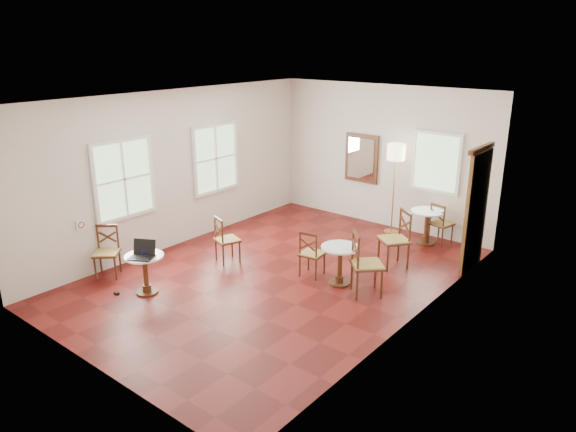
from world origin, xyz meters
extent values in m
plane|color=#5A120F|center=(0.00, 0.00, 0.00)|extent=(7.00, 7.00, 0.00)
cube|color=beige|center=(0.00, 3.50, 1.50)|extent=(5.00, 0.02, 3.00)
cube|color=beige|center=(0.00, -3.50, 1.50)|extent=(5.00, 0.02, 3.00)
cube|color=beige|center=(-2.50, 0.00, 1.50)|extent=(0.02, 7.00, 3.00)
cube|color=beige|center=(2.50, 0.00, 1.50)|extent=(0.02, 7.00, 3.00)
cube|color=white|center=(0.00, 0.00, 3.00)|extent=(5.00, 7.00, 0.02)
cube|color=brown|center=(2.46, 2.40, 1.05)|extent=(0.06, 0.90, 2.10)
cube|color=#462411|center=(2.44, 2.40, 2.15)|extent=(0.08, 1.02, 0.08)
sphere|color=#BF8C3F|center=(2.40, 2.08, 1.00)|extent=(0.07, 0.07, 0.07)
cube|color=#522B15|center=(-0.50, 3.46, 1.40)|extent=(0.80, 0.05, 1.05)
cube|color=white|center=(-0.50, 3.43, 1.40)|extent=(0.64, 0.02, 0.88)
cube|color=white|center=(-2.47, -2.10, 0.95)|extent=(0.02, 0.16, 0.16)
torus|color=red|center=(-2.46, -2.10, 0.95)|extent=(0.02, 0.12, 0.12)
cube|color=white|center=(-2.47, -1.20, 1.55)|extent=(0.06, 1.22, 1.42)
cube|color=white|center=(-2.47, 1.00, 1.55)|extent=(0.06, 1.22, 1.42)
cube|color=white|center=(1.20, 3.47, 1.55)|extent=(1.02, 0.06, 1.22)
cylinder|color=#462411|center=(-1.19, -1.83, 0.02)|extent=(0.35, 0.35, 0.04)
cylinder|color=#462411|center=(-1.19, -1.83, 0.09)|extent=(0.14, 0.14, 0.11)
cylinder|color=#522B15|center=(-1.19, -1.83, 0.35)|extent=(0.08, 0.08, 0.53)
cylinder|color=#462411|center=(-1.19, -1.83, 0.60)|extent=(0.12, 0.12, 0.05)
cylinder|color=white|center=(-1.19, -1.83, 0.64)|extent=(0.62, 0.62, 0.03)
cylinder|color=#462411|center=(1.02, 0.39, 0.02)|extent=(0.36, 0.36, 0.04)
cylinder|color=#462411|center=(1.02, 0.39, 0.09)|extent=(0.14, 0.14, 0.11)
cylinder|color=#522B15|center=(1.02, 0.39, 0.36)|extent=(0.08, 0.08, 0.54)
cylinder|color=#462411|center=(1.02, 0.39, 0.61)|extent=(0.13, 0.13, 0.05)
cylinder|color=white|center=(1.02, 0.39, 0.65)|extent=(0.63, 0.63, 0.03)
cylinder|color=#462411|center=(1.32, 3.01, 0.02)|extent=(0.37, 0.37, 0.04)
cylinder|color=#462411|center=(1.32, 3.01, 0.09)|extent=(0.15, 0.15, 0.11)
cylinder|color=#522B15|center=(1.32, 3.01, 0.37)|extent=(0.08, 0.08, 0.56)
cylinder|color=#462411|center=(1.32, 3.01, 0.63)|extent=(0.13, 0.13, 0.06)
cylinder|color=white|center=(1.32, 3.01, 0.67)|extent=(0.65, 0.65, 0.03)
cylinder|color=#462411|center=(-0.89, 0.00, 0.20)|extent=(0.03, 0.03, 0.41)
cylinder|color=#462411|center=(-1.00, -0.30, 0.20)|extent=(0.03, 0.03, 0.41)
cylinder|color=#462411|center=(-1.19, 0.11, 0.20)|extent=(0.03, 0.03, 0.41)
cylinder|color=#462411|center=(-1.30, -0.19, 0.20)|extent=(0.03, 0.03, 0.41)
cube|color=#462411|center=(-1.09, -0.09, 0.41)|extent=(0.51, 0.51, 0.03)
cube|color=#A38341|center=(-1.09, -0.09, 0.42)|extent=(0.49, 0.49, 0.04)
cylinder|color=#462411|center=(-1.00, -0.30, 0.63)|extent=(0.03, 0.03, 0.45)
cylinder|color=#462411|center=(-1.30, -0.19, 0.63)|extent=(0.03, 0.03, 0.45)
cube|color=#462411|center=(-1.15, -0.25, 0.84)|extent=(0.33, 0.15, 0.05)
cube|color=#522B15|center=(-1.15, -0.25, 0.64)|extent=(0.28, 0.12, 0.20)
cube|color=#522B15|center=(-1.15, -0.25, 0.64)|extent=(0.28, 0.12, 0.20)
cylinder|color=#462411|center=(-2.23, -2.08, 0.21)|extent=(0.03, 0.03, 0.42)
cylinder|color=#462411|center=(-2.46, -1.83, 0.21)|extent=(0.03, 0.03, 0.42)
cylinder|color=#462411|center=(-1.99, -1.85, 0.21)|extent=(0.03, 0.03, 0.42)
cylinder|color=#462411|center=(-2.21, -1.61, 0.21)|extent=(0.03, 0.03, 0.42)
cube|color=#462411|center=(-2.22, -1.84, 0.42)|extent=(0.57, 0.57, 0.03)
cube|color=#A38341|center=(-2.22, -1.84, 0.43)|extent=(0.55, 0.55, 0.04)
cylinder|color=#462411|center=(-2.46, -1.83, 0.65)|extent=(0.03, 0.03, 0.46)
cylinder|color=#462411|center=(-2.21, -1.61, 0.65)|extent=(0.03, 0.03, 0.46)
cube|color=#462411|center=(-2.33, -1.72, 0.86)|extent=(0.28, 0.26, 0.05)
cube|color=#522B15|center=(-2.33, -1.72, 0.66)|extent=(0.24, 0.22, 0.20)
cube|color=#522B15|center=(-2.33, -1.72, 0.66)|extent=(0.24, 0.22, 0.20)
cylinder|color=#462411|center=(0.59, 0.56, 0.19)|extent=(0.03, 0.03, 0.39)
cylinder|color=#462411|center=(0.64, 0.25, 0.19)|extent=(0.03, 0.03, 0.39)
cylinder|color=#462411|center=(0.29, 0.51, 0.19)|extent=(0.03, 0.03, 0.39)
cylinder|color=#462411|center=(0.33, 0.21, 0.19)|extent=(0.03, 0.03, 0.39)
cube|color=#462411|center=(0.46, 0.38, 0.39)|extent=(0.43, 0.43, 0.03)
cube|color=#A38341|center=(0.46, 0.38, 0.41)|extent=(0.41, 0.41, 0.03)
cylinder|color=#462411|center=(0.64, 0.25, 0.60)|extent=(0.03, 0.03, 0.43)
cylinder|color=#462411|center=(0.33, 0.21, 0.60)|extent=(0.03, 0.03, 0.43)
cube|color=#462411|center=(0.49, 0.23, 0.80)|extent=(0.33, 0.08, 0.04)
cube|color=#522B15|center=(0.49, 0.23, 0.61)|extent=(0.28, 0.06, 0.19)
cube|color=#522B15|center=(0.49, 0.23, 0.61)|extent=(0.28, 0.06, 0.19)
cylinder|color=#462411|center=(1.83, 0.36, 0.24)|extent=(0.04, 0.04, 0.49)
cylinder|color=#462411|center=(1.55, 0.09, 0.24)|extent=(0.04, 0.04, 0.49)
cylinder|color=#462411|center=(1.55, 0.64, 0.24)|extent=(0.04, 0.04, 0.49)
cylinder|color=#462411|center=(1.28, 0.36, 0.24)|extent=(0.04, 0.04, 0.49)
cube|color=#462411|center=(1.55, 0.36, 0.49)|extent=(0.67, 0.67, 0.03)
cube|color=#A38341|center=(1.55, 0.36, 0.51)|extent=(0.64, 0.64, 0.04)
cylinder|color=#462411|center=(1.55, 0.09, 0.76)|extent=(0.04, 0.04, 0.54)
cylinder|color=#462411|center=(1.28, 0.36, 0.76)|extent=(0.04, 0.04, 0.54)
cube|color=#462411|center=(1.41, 0.22, 1.01)|extent=(0.32, 0.32, 0.05)
cube|color=#522B15|center=(1.41, 0.22, 0.77)|extent=(0.27, 0.27, 0.24)
cube|color=#522B15|center=(1.41, 0.22, 0.77)|extent=(0.27, 0.27, 0.24)
cylinder|color=#462411|center=(1.72, 3.34, 0.20)|extent=(0.03, 0.03, 0.39)
cylinder|color=#462411|center=(1.65, 3.03, 0.20)|extent=(0.03, 0.03, 0.39)
cylinder|color=#462411|center=(1.41, 3.41, 0.20)|extent=(0.03, 0.03, 0.39)
cylinder|color=#462411|center=(1.34, 3.10, 0.20)|extent=(0.03, 0.03, 0.39)
cube|color=#462411|center=(1.53, 3.22, 0.40)|extent=(0.46, 0.46, 0.03)
cube|color=#A38341|center=(1.53, 3.22, 0.41)|extent=(0.44, 0.44, 0.03)
cylinder|color=#462411|center=(1.65, 3.03, 0.61)|extent=(0.03, 0.03, 0.44)
cylinder|color=#462411|center=(1.34, 3.10, 0.61)|extent=(0.03, 0.03, 0.44)
cube|color=#462411|center=(1.50, 3.07, 0.81)|extent=(0.33, 0.10, 0.04)
cube|color=#522B15|center=(1.50, 3.07, 0.62)|extent=(0.28, 0.08, 0.19)
cube|color=#522B15|center=(1.50, 3.07, 0.62)|extent=(0.28, 0.08, 0.19)
cylinder|color=#462411|center=(1.08, 1.57, 0.24)|extent=(0.04, 0.04, 0.48)
cylinder|color=#462411|center=(1.31, 1.88, 0.24)|extent=(0.04, 0.04, 0.48)
cylinder|color=#462411|center=(1.39, 1.34, 0.24)|extent=(0.04, 0.04, 0.48)
cylinder|color=#462411|center=(1.62, 1.65, 0.24)|extent=(0.04, 0.04, 0.48)
cube|color=#462411|center=(1.35, 1.61, 0.49)|extent=(0.66, 0.66, 0.03)
cube|color=#A38341|center=(1.35, 1.61, 0.51)|extent=(0.63, 0.63, 0.04)
cylinder|color=#462411|center=(1.31, 1.88, 0.75)|extent=(0.04, 0.04, 0.54)
cylinder|color=#462411|center=(1.62, 1.65, 0.75)|extent=(0.04, 0.04, 0.54)
cube|color=#462411|center=(1.47, 1.76, 1.00)|extent=(0.35, 0.27, 0.05)
cube|color=#522B15|center=(1.47, 1.76, 0.76)|extent=(0.30, 0.23, 0.24)
cube|color=#522B15|center=(1.47, 1.76, 0.76)|extent=(0.30, 0.23, 0.24)
cylinder|color=#BF8C3F|center=(0.48, 3.15, 0.02)|extent=(0.30, 0.30, 0.03)
cylinder|color=#BF8C3F|center=(0.48, 3.15, 0.86)|extent=(0.03, 0.03, 1.72)
cylinder|color=beige|center=(0.48, 3.15, 1.72)|extent=(0.37, 0.37, 0.32)
cube|color=black|center=(-1.12, -1.92, 0.66)|extent=(0.44, 0.40, 0.02)
cube|color=black|center=(-1.12, -1.92, 0.67)|extent=(0.33, 0.27, 0.00)
cube|color=black|center=(-1.18, -1.81, 0.79)|extent=(0.36, 0.24, 0.25)
cube|color=silver|center=(-1.18, -1.81, 0.79)|extent=(0.31, 0.20, 0.20)
ellipsoid|color=black|center=(-1.06, -1.74, 0.67)|extent=(0.10, 0.08, 0.03)
cylinder|color=black|center=(-1.18, -1.83, 0.69)|extent=(0.07, 0.07, 0.09)
torus|color=black|center=(-1.13, -1.83, 0.69)|extent=(0.06, 0.01, 0.06)
cylinder|color=white|center=(-1.19, -1.83, 0.69)|extent=(0.05, 0.05, 0.09)
cube|color=black|center=(-1.53, -2.17, 0.02)|extent=(0.09, 0.05, 0.04)
camera|label=1|loc=(5.47, -6.45, 3.89)|focal=33.49mm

